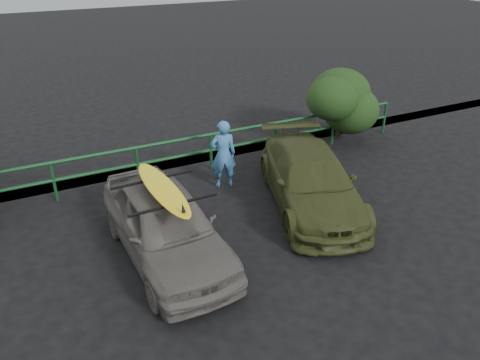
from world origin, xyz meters
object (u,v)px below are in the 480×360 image
object	(u,v)px
guardrail	(175,158)
olive_vehicle	(311,180)
sedan	(166,225)
surfboard	(163,188)
man	(223,154)

from	to	relation	value
guardrail	olive_vehicle	bearing A→B (deg)	-50.13
sedan	surfboard	world-z (taller)	surfboard
guardrail	sedan	world-z (taller)	sedan
sedan	surfboard	bearing A→B (deg)	-92.38
man	surfboard	distance (m)	3.17
man	surfboard	bearing A→B (deg)	58.68
guardrail	man	world-z (taller)	man
sedan	olive_vehicle	xyz separation A→B (m)	(3.63, 0.45, -0.06)
sedan	man	distance (m)	3.11
olive_vehicle	guardrail	bearing A→B (deg)	148.18
guardrail	man	bearing A→B (deg)	-49.16
olive_vehicle	man	bearing A→B (deg)	147.58
guardrail	man	distance (m)	1.42
sedan	surfboard	size ratio (longest dim) A/B	1.71
surfboard	olive_vehicle	bearing A→B (deg)	4.73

